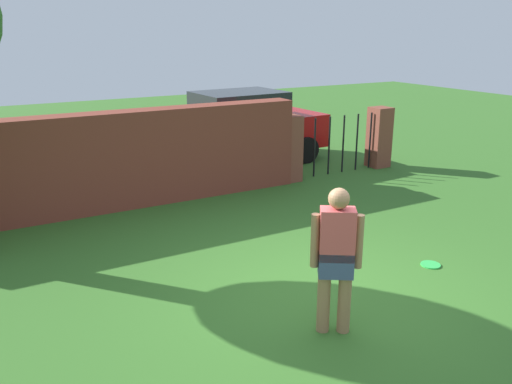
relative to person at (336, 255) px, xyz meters
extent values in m
plane|color=#336623|center=(0.37, 0.67, -0.90)|extent=(40.00, 40.00, 0.00)
cube|color=brown|center=(-1.13, 5.23, -0.02)|extent=(7.63, 0.50, 1.75)
cylinder|color=#9E704C|center=(0.09, -0.06, -0.47)|extent=(0.14, 0.14, 0.85)
cylinder|color=#9E704C|center=(-0.09, 0.06, -0.47)|extent=(0.14, 0.14, 0.85)
cube|color=#3F4C72|center=(0.00, 0.00, -0.10)|extent=(0.42, 0.38, 0.28)
cube|color=#CC4C4C|center=(0.00, 0.00, 0.23)|extent=(0.42, 0.38, 0.55)
sphere|color=#9E704C|center=(0.00, 0.00, 0.61)|extent=(0.22, 0.22, 0.22)
cylinder|color=#9E704C|center=(0.19, -0.12, 0.15)|extent=(0.09, 0.09, 0.58)
cylinder|color=#9E704C|center=(-0.19, 0.12, 0.15)|extent=(0.09, 0.09, 0.58)
cube|color=brown|center=(2.78, 5.23, -0.20)|extent=(0.44, 0.44, 1.40)
cube|color=brown|center=(5.29, 5.23, -0.20)|extent=(0.44, 0.44, 1.40)
cylinder|color=black|center=(3.05, 5.23, -0.25)|extent=(0.04, 0.04, 1.30)
cylinder|color=black|center=(3.44, 5.23, -0.25)|extent=(0.04, 0.04, 1.30)
cylinder|color=black|center=(3.84, 5.23, -0.25)|extent=(0.04, 0.04, 1.30)
cylinder|color=black|center=(4.23, 5.23, -0.25)|extent=(0.04, 0.04, 1.30)
cylinder|color=black|center=(4.62, 5.23, -0.25)|extent=(0.04, 0.04, 1.30)
cylinder|color=black|center=(5.02, 5.23, -0.25)|extent=(0.04, 0.04, 1.30)
cube|color=#A51111|center=(2.58, 7.11, -0.18)|extent=(4.29, 1.93, 0.80)
cube|color=#1E2328|center=(2.58, 7.11, 0.52)|extent=(2.08, 1.61, 0.60)
cylinder|color=black|center=(1.27, 6.19, -0.58)|extent=(0.65, 0.26, 0.64)
cylinder|color=black|center=(1.17, 7.89, -0.58)|extent=(0.65, 0.26, 0.64)
cylinder|color=black|center=(3.99, 6.34, -0.58)|extent=(0.65, 0.26, 0.64)
cylinder|color=black|center=(3.90, 8.04, -0.58)|extent=(0.65, 0.26, 0.64)
cylinder|color=green|center=(2.19, 0.66, -0.89)|extent=(0.27, 0.27, 0.02)
camera|label=1|loc=(-3.19, -3.99, 2.25)|focal=37.06mm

